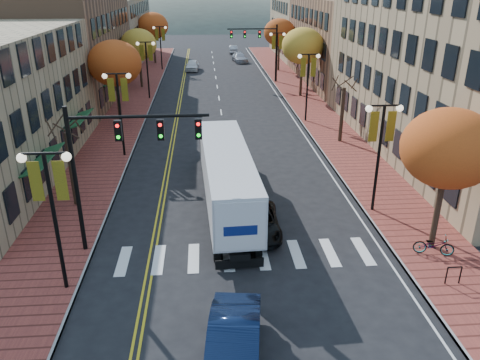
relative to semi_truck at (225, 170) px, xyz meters
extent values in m
plane|color=black|center=(0.55, -7.62, -2.10)|extent=(200.00, 200.00, 0.00)
cube|color=brown|center=(-8.45, 24.88, -2.03)|extent=(4.00, 85.00, 0.15)
cube|color=brown|center=(9.55, 24.88, -2.03)|extent=(4.00, 85.00, 0.15)
cube|color=brown|center=(-16.45, 28.38, 3.40)|extent=(12.00, 24.00, 11.00)
cube|color=#9E8966|center=(-16.45, 53.38, 2.65)|extent=(12.00, 26.00, 9.50)
cube|color=brown|center=(19.05, 34.38, 2.90)|extent=(15.00, 24.00, 10.00)
cube|color=#9E8966|center=(19.05, 56.38, 3.40)|extent=(15.00, 20.00, 11.00)
cylinder|color=#382619|center=(-8.45, 0.38, 0.15)|extent=(0.28, 0.28, 4.20)
cylinder|color=#382619|center=(-8.45, 16.38, 0.50)|extent=(0.28, 0.28, 4.90)
ellipsoid|color=#D15018|center=(-8.45, 16.38, 3.36)|extent=(4.48, 4.48, 3.81)
cylinder|color=#382619|center=(-8.45, 32.38, 0.32)|extent=(0.28, 0.28, 4.55)
ellipsoid|color=gold|center=(-8.45, 32.38, 2.97)|extent=(4.16, 4.16, 3.54)
cylinder|color=#382619|center=(-8.45, 50.38, 0.57)|extent=(0.28, 0.28, 5.04)
ellipsoid|color=#D15018|center=(-8.45, 50.38, 3.52)|extent=(4.61, 4.61, 3.92)
cylinder|color=#382619|center=(9.55, -5.62, 0.32)|extent=(0.28, 0.28, 4.55)
ellipsoid|color=#D15018|center=(9.55, -5.62, 2.97)|extent=(4.16, 4.16, 3.54)
cylinder|color=#382619|center=(9.55, 10.38, 0.15)|extent=(0.28, 0.28, 4.20)
cylinder|color=#382619|center=(9.55, 26.38, 0.50)|extent=(0.28, 0.28, 4.90)
ellipsoid|color=gold|center=(9.55, 26.38, 3.36)|extent=(4.48, 4.48, 3.81)
cylinder|color=#382619|center=(9.55, 42.38, 0.43)|extent=(0.28, 0.28, 4.76)
ellipsoid|color=#D15018|center=(9.55, 42.38, 3.20)|extent=(4.35, 4.35, 3.70)
cylinder|color=black|center=(-6.95, -7.62, 0.90)|extent=(0.16, 0.16, 6.00)
cylinder|color=black|center=(-6.95, -7.62, 3.90)|extent=(1.60, 0.10, 0.10)
sphere|color=#FFF2CC|center=(-7.75, -7.62, 3.75)|extent=(0.36, 0.36, 0.36)
sphere|color=#FFF2CC|center=(-6.15, -7.62, 3.75)|extent=(0.36, 0.36, 0.36)
cube|color=gold|center=(-7.40, -7.62, 2.80)|extent=(0.45, 0.03, 1.60)
cube|color=gold|center=(-6.50, -7.62, 2.80)|extent=(0.45, 0.03, 1.60)
cylinder|color=black|center=(-6.95, 8.38, 0.90)|extent=(0.16, 0.16, 6.00)
cylinder|color=black|center=(-6.95, 8.38, 3.90)|extent=(1.60, 0.10, 0.10)
sphere|color=#FFF2CC|center=(-7.75, 8.38, 3.75)|extent=(0.36, 0.36, 0.36)
sphere|color=#FFF2CC|center=(-6.15, 8.38, 3.75)|extent=(0.36, 0.36, 0.36)
cube|color=gold|center=(-7.40, 8.38, 2.80)|extent=(0.45, 0.03, 1.60)
cube|color=gold|center=(-6.50, 8.38, 2.80)|extent=(0.45, 0.03, 1.60)
cylinder|color=black|center=(-6.95, 26.38, 0.90)|extent=(0.16, 0.16, 6.00)
cylinder|color=black|center=(-6.95, 26.38, 3.90)|extent=(1.60, 0.10, 0.10)
sphere|color=#FFF2CC|center=(-7.75, 26.38, 3.75)|extent=(0.36, 0.36, 0.36)
sphere|color=#FFF2CC|center=(-6.15, 26.38, 3.75)|extent=(0.36, 0.36, 0.36)
cube|color=gold|center=(-7.40, 26.38, 2.80)|extent=(0.45, 0.03, 1.60)
cube|color=gold|center=(-6.50, 26.38, 2.80)|extent=(0.45, 0.03, 1.60)
cylinder|color=black|center=(-6.95, 44.38, 0.90)|extent=(0.16, 0.16, 6.00)
cylinder|color=black|center=(-6.95, 44.38, 3.90)|extent=(1.60, 0.10, 0.10)
sphere|color=#FFF2CC|center=(-7.75, 44.38, 3.75)|extent=(0.36, 0.36, 0.36)
sphere|color=#FFF2CC|center=(-6.15, 44.38, 3.75)|extent=(0.36, 0.36, 0.36)
cube|color=gold|center=(-7.40, 44.38, 2.80)|extent=(0.45, 0.03, 1.60)
cube|color=gold|center=(-6.50, 44.38, 2.80)|extent=(0.45, 0.03, 1.60)
cylinder|color=black|center=(8.05, -1.62, 0.90)|extent=(0.16, 0.16, 6.00)
cylinder|color=black|center=(8.05, -1.62, 3.90)|extent=(1.60, 0.10, 0.10)
sphere|color=#FFF2CC|center=(7.25, -1.62, 3.75)|extent=(0.36, 0.36, 0.36)
sphere|color=#FFF2CC|center=(8.85, -1.62, 3.75)|extent=(0.36, 0.36, 0.36)
cube|color=gold|center=(7.60, -1.62, 2.80)|extent=(0.45, 0.03, 1.60)
cube|color=gold|center=(8.50, -1.62, 2.80)|extent=(0.45, 0.03, 1.60)
cylinder|color=black|center=(8.05, 16.38, 0.90)|extent=(0.16, 0.16, 6.00)
cylinder|color=black|center=(8.05, 16.38, 3.90)|extent=(1.60, 0.10, 0.10)
sphere|color=#FFF2CC|center=(7.25, 16.38, 3.75)|extent=(0.36, 0.36, 0.36)
sphere|color=#FFF2CC|center=(8.85, 16.38, 3.75)|extent=(0.36, 0.36, 0.36)
cube|color=gold|center=(7.60, 16.38, 2.80)|extent=(0.45, 0.03, 1.60)
cube|color=gold|center=(8.50, 16.38, 2.80)|extent=(0.45, 0.03, 1.60)
cylinder|color=black|center=(8.05, 34.38, 0.90)|extent=(0.16, 0.16, 6.00)
cylinder|color=black|center=(8.05, 34.38, 3.90)|extent=(1.60, 0.10, 0.10)
sphere|color=#FFF2CC|center=(7.25, 34.38, 3.75)|extent=(0.36, 0.36, 0.36)
sphere|color=#FFF2CC|center=(8.85, 34.38, 3.75)|extent=(0.36, 0.36, 0.36)
cube|color=gold|center=(7.60, 34.38, 2.80)|extent=(0.45, 0.03, 1.60)
cube|color=gold|center=(8.50, 34.38, 2.80)|extent=(0.45, 0.03, 1.60)
cylinder|color=black|center=(-6.85, -4.62, 1.40)|extent=(0.20, 0.20, 7.00)
cylinder|color=black|center=(-3.85, -4.62, 4.40)|extent=(6.00, 0.14, 0.14)
cube|color=black|center=(-4.75, -4.62, 3.80)|extent=(0.30, 0.25, 0.90)
sphere|color=#FF0C0C|center=(-4.75, -4.76, 4.05)|extent=(0.16, 0.16, 0.16)
cube|color=black|center=(-2.95, -4.62, 3.80)|extent=(0.30, 0.25, 0.90)
sphere|color=#FF0C0C|center=(-2.95, -4.76, 4.05)|extent=(0.16, 0.16, 0.16)
cube|color=black|center=(-1.33, -4.62, 3.80)|extent=(0.30, 0.25, 0.90)
sphere|color=#FF0C0C|center=(-1.33, -4.76, 4.05)|extent=(0.16, 0.16, 0.16)
cylinder|color=black|center=(7.95, 34.38, 1.40)|extent=(0.20, 0.20, 7.00)
cylinder|color=black|center=(4.95, 34.38, 4.40)|extent=(6.00, 0.14, 0.14)
cube|color=black|center=(5.85, 34.38, 3.80)|extent=(0.30, 0.25, 0.90)
sphere|color=#FF0C0C|center=(5.85, 34.24, 4.05)|extent=(0.16, 0.16, 0.16)
cube|color=black|center=(4.05, 34.38, 3.80)|extent=(0.30, 0.25, 0.90)
sphere|color=#FF0C0C|center=(4.05, 34.24, 4.05)|extent=(0.16, 0.16, 0.16)
cube|color=black|center=(2.43, 34.38, 3.80)|extent=(0.30, 0.25, 0.90)
sphere|color=#FF0C0C|center=(2.43, 34.24, 4.05)|extent=(0.16, 0.16, 0.16)
cube|color=black|center=(0.05, -1.15, -1.34)|extent=(1.41, 11.71, 0.31)
cube|color=silver|center=(0.05, -1.15, 0.24)|extent=(2.85, 11.77, 2.52)
cube|color=black|center=(-0.27, 6.03, -0.62)|extent=(2.36, 2.79, 2.25)
cylinder|color=black|center=(-0.69, -5.86, -1.65)|extent=(0.35, 0.91, 0.90)
cylinder|color=black|center=(1.20, -5.78, -1.65)|extent=(0.35, 0.91, 0.90)
cylinder|color=black|center=(-0.73, -4.78, -1.65)|extent=(0.35, 0.91, 0.90)
cylinder|color=black|center=(1.15, -4.70, -1.65)|extent=(0.35, 0.91, 0.90)
cylinder|color=black|center=(-1.16, 4.91, -1.65)|extent=(0.35, 0.91, 0.90)
cylinder|color=black|center=(0.72, 5.00, -1.65)|extent=(0.35, 0.91, 0.90)
cylinder|color=black|center=(-1.25, 6.89, -1.65)|extent=(0.35, 0.91, 0.90)
cylinder|color=black|center=(0.64, 6.97, -1.65)|extent=(0.35, 0.91, 0.90)
imported|color=#0D1937|center=(-0.32, -12.27, -1.30)|extent=(2.32, 5.06, 1.61)
imported|color=black|center=(1.55, -3.43, -1.50)|extent=(2.13, 4.38, 1.20)
imported|color=white|center=(-2.60, 43.86, -1.37)|extent=(2.12, 4.45, 1.47)
imported|color=#A6A6AE|center=(4.71, 50.95, -1.40)|extent=(2.50, 5.00, 1.39)
imported|color=#ACADB4|center=(4.35, 60.85, -1.43)|extent=(1.56, 4.11, 1.34)
imported|color=gray|center=(9.27, -6.35, -1.48)|extent=(1.91, 1.12, 0.95)
camera|label=1|loc=(-1.03, -24.16, 9.68)|focal=35.00mm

